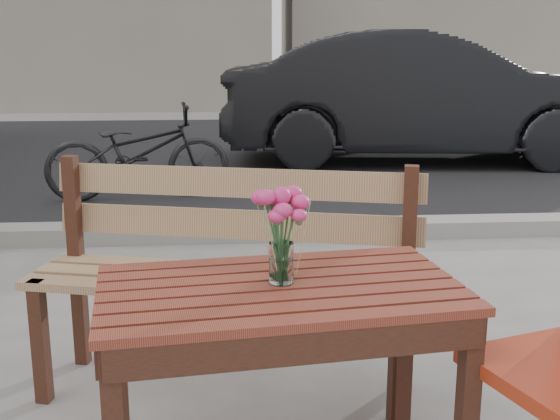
% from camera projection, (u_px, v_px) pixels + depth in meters
% --- Properties ---
extents(street, '(30.00, 8.12, 0.12)m').
position_uv_depth(street, '(220.00, 180.00, 7.01)').
color(street, black).
rests_on(street, ground).
extents(main_table, '(1.15, 0.77, 0.67)m').
position_uv_depth(main_table, '(280.00, 319.00, 2.13)').
color(main_table, '#581E17').
rests_on(main_table, ground).
extents(main_bench, '(1.58, 0.80, 0.94)m').
position_uv_depth(main_bench, '(230.00, 251.00, 2.77)').
color(main_bench, olive).
rests_on(main_bench, ground).
extents(main_vase, '(0.16, 0.16, 0.29)m').
position_uv_depth(main_vase, '(281.00, 224.00, 2.08)').
color(main_vase, white).
rests_on(main_vase, main_table).
extents(parked_car, '(4.70, 2.01, 1.51)m').
position_uv_depth(parked_car, '(421.00, 97.00, 8.16)').
color(parked_car, black).
rests_on(parked_car, ground).
extents(bicycle, '(1.68, 0.78, 0.85)m').
position_uv_depth(bicycle, '(138.00, 152.00, 6.22)').
color(bicycle, black).
rests_on(bicycle, ground).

